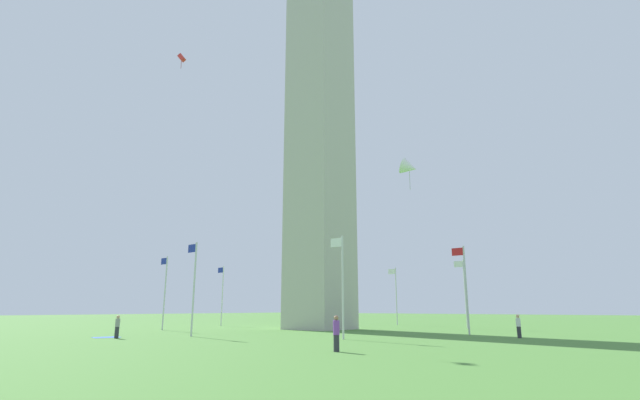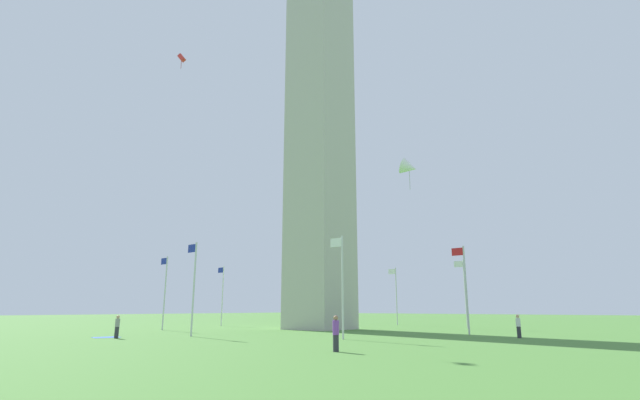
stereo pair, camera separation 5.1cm
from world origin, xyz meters
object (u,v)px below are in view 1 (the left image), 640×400
flagpole_se (342,281)px  person_purple_shirt (336,334)px  obelisk_monument (320,96)px  person_gray_shirt (117,327)px  flagpole_ne (165,289)px  kite_red_box (182,58)px  picnic_blanket_near_first_person (106,337)px  person_white_shirt (519,326)px  flagpole_s (465,285)px  flagpole_sw (464,290)px  flagpole_w (396,293)px  flagpole_e (194,283)px  flagpole_nw (308,294)px  kite_white_delta (409,167)px  flagpole_n (222,292)px

flagpole_se → person_purple_shirt: bearing=124.5°
obelisk_monument → person_gray_shirt: 32.17m
flagpole_ne → person_purple_shirt: size_ratio=4.13×
kite_red_box → picnic_blanket_near_first_person: size_ratio=0.91×
person_white_shirt → picnic_blanket_near_first_person: (23.84, 18.29, -0.81)m
obelisk_monument → person_white_shirt: (-19.97, 1.87, -24.83)m
person_white_shirt → person_purple_shirt: bearing=105.9°
flagpole_s → flagpole_sw: bearing=-67.5°
flagpole_s → flagpole_w: size_ratio=1.00×
obelisk_monument → flagpole_e: size_ratio=7.12×
flagpole_se → flagpole_ne: bearing=0.0°
person_purple_shirt → person_white_shirt: bearing=-75.2°
person_gray_shirt → person_white_shirt: bearing=-62.9°
flagpole_nw → obelisk_monument: bearing=135.2°
flagpole_sw → flagpole_nw: (21.98, -0.00, 0.00)m
flagpole_se → person_gray_shirt: (13.04, 9.33, -3.18)m
flagpole_sw → flagpole_w: 11.89m
flagpole_nw → person_gray_shirt: bearing=105.9°
kite_white_delta → flagpole_sw: bearing=-83.6°
flagpole_sw → person_purple_shirt: bearing=100.1°
obelisk_monument → flagpole_nw: (11.05, -10.99, -21.67)m
flagpole_ne → picnic_blanket_near_first_person: size_ratio=4.00×
person_purple_shirt → flagpole_s: bearing=-60.3°
flagpole_w → person_purple_shirt: size_ratio=4.13×
flagpole_sw → flagpole_nw: same height
flagpole_n → flagpole_se: bearing=157.5°
person_purple_shirt → kite_red_box: size_ratio=1.06×
flagpole_se → flagpole_nw: size_ratio=1.00×
person_purple_shirt → person_white_shirt: 17.26m
person_gray_shirt → picnic_blanket_near_first_person: size_ratio=0.89×
kite_red_box → obelisk_monument: bearing=-118.8°
flagpole_s → picnic_blanket_near_first_person: size_ratio=4.00×
flagpole_s → person_gray_shirt: (17.60, 20.32, -3.18)m
person_purple_shirt → picnic_blanket_near_first_person: (20.09, 1.44, -0.86)m
flagpole_sw → person_gray_shirt: (13.04, 31.31, -3.18)m
flagpole_ne → flagpole_nw: size_ratio=1.00×
kite_red_box → flagpole_s: bearing=-149.6°
person_purple_shirt → kite_red_box: bearing=14.6°
kite_white_delta → flagpole_se: bearing=78.3°
obelisk_monument → kite_white_delta: obelisk_monument is taller
kite_white_delta → picnic_blanket_near_first_person: kite_white_delta is taller
person_purple_shirt → flagpole_sw: bearing=-52.5°
person_purple_shirt → kite_white_delta: 20.58m
flagpole_n → person_white_shirt: size_ratio=4.38×
kite_white_delta → person_gray_shirt: bearing=49.4°
obelisk_monument → flagpole_nw: bearing=-44.8°
obelisk_monument → picnic_blanket_near_first_person: 32.84m
flagpole_e → flagpole_nw: 28.71m
flagpole_e → person_gray_shirt: bearing=66.7°
flagpole_e → flagpole_w: 31.08m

